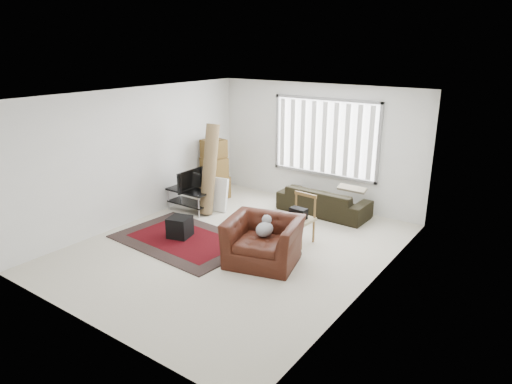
# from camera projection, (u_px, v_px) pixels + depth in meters

# --- Properties ---
(room) EXTENTS (6.00, 6.02, 2.71)m
(room) POSITION_uv_depth(u_px,v_px,m) (253.00, 147.00, 8.08)
(room) COLOR beige
(room) RESTS_ON ground
(persian_rug) EXTENTS (2.63, 1.84, 0.02)m
(persian_rug) POSITION_uv_depth(u_px,v_px,m) (184.00, 239.00, 8.53)
(persian_rug) COLOR black
(persian_rug) RESTS_ON ground
(tv_stand) EXTENTS (0.99, 0.45, 0.49)m
(tv_stand) POSITION_uv_depth(u_px,v_px,m) (189.00, 196.00, 9.89)
(tv_stand) COLOR black
(tv_stand) RESTS_ON ground
(tv) EXTENTS (0.10, 0.80, 0.46)m
(tv) POSITION_uv_depth(u_px,v_px,m) (188.00, 180.00, 9.78)
(tv) COLOR black
(tv) RESTS_ON tv_stand
(subwoofer) EXTENTS (0.48, 0.48, 0.39)m
(subwoofer) POSITION_uv_depth(u_px,v_px,m) (180.00, 227.00, 8.58)
(subwoofer) COLOR black
(subwoofer) RESTS_ON persian_rug
(moving_boxes) EXTENTS (0.65, 0.61, 1.39)m
(moving_boxes) POSITION_uv_depth(u_px,v_px,m) (214.00, 171.00, 10.71)
(moving_boxes) COLOR brown
(moving_boxes) RESTS_ON ground
(white_flatpack) EXTENTS (0.61, 0.32, 0.74)m
(white_flatpack) POSITION_uv_depth(u_px,v_px,m) (215.00, 194.00, 9.98)
(white_flatpack) COLOR silver
(white_flatpack) RESTS_ON ground
(rolled_rug) EXTENTS (0.39, 0.73, 1.93)m
(rolled_rug) POSITION_uv_depth(u_px,v_px,m) (209.00, 169.00, 9.67)
(rolled_rug) COLOR brown
(rolled_rug) RESTS_ON ground
(sofa) EXTENTS (1.98, 0.90, 0.75)m
(sofa) POSITION_uv_depth(u_px,v_px,m) (324.00, 197.00, 9.76)
(sofa) COLOR black
(sofa) RESTS_ON ground
(side_chair) EXTENTS (0.52, 0.52, 0.91)m
(side_chair) POSITION_uv_depth(u_px,v_px,m) (299.00, 217.00, 8.28)
(side_chair) COLOR #958562
(side_chair) RESTS_ON ground
(armchair) EXTENTS (1.41, 1.31, 0.88)m
(armchair) POSITION_uv_depth(u_px,v_px,m) (263.00, 238.00, 7.54)
(armchair) COLOR #39140B
(armchair) RESTS_ON ground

